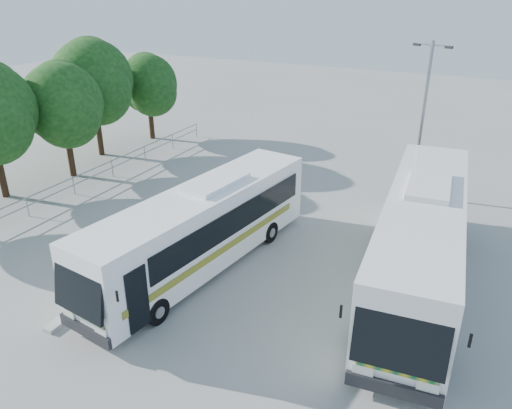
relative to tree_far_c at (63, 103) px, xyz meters
The scene contains 9 objects.
ground 13.82m from the tree_far_c, 22.81° to the right, with size 100.00×100.00×0.00m, color #989893.
kerb_divider 11.12m from the tree_far_c, 17.50° to the right, with size 0.40×16.00×0.15m, color #B2B2AD.
railing 4.25m from the tree_far_c, 27.35° to the right, with size 0.06×22.00×1.00m.
tree_far_c is the anchor object (origin of this frame).
tree_far_d 3.93m from the tree_far_c, 107.83° to the left, with size 5.62×5.30×7.33m.
tree_far_e 8.22m from the tree_far_c, 93.54° to the left, with size 4.54×4.28×5.92m.
coach_main 13.48m from the tree_far_c, 23.49° to the right, with size 3.88×11.73×3.20m.
coach_adjacent 20.28m from the tree_far_c, ahead, with size 3.66×12.93×3.54m.
lamppost 19.14m from the tree_far_c, 17.29° to the left, with size 1.89×0.74×7.90m.
Camera 1 is at (9.56, -14.62, 10.45)m, focal length 35.00 mm.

